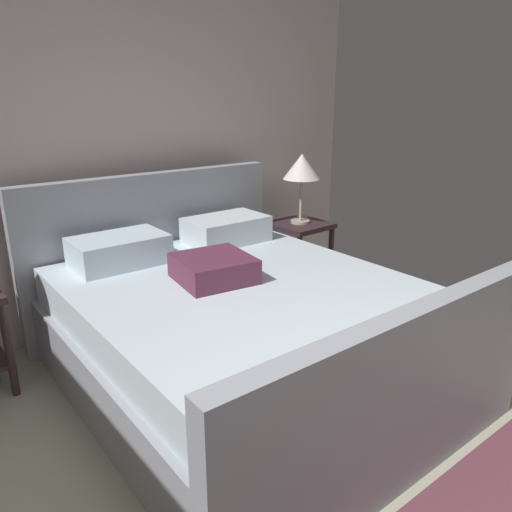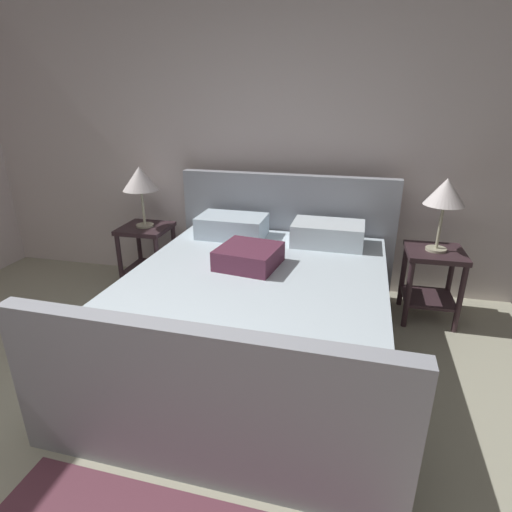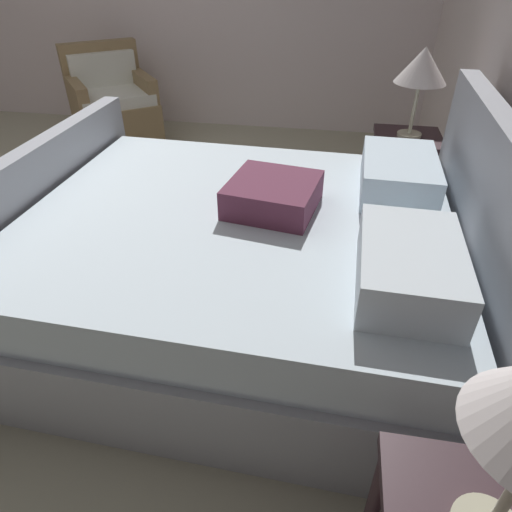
{
  "view_description": "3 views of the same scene",
  "coord_description": "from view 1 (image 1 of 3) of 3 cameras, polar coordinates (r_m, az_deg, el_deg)",
  "views": [
    {
      "loc": [
        -1.1,
        -0.51,
        1.63
      ],
      "look_at": [
        0.72,
        1.67,
        0.69
      ],
      "focal_mm": 34.38,
      "sensor_mm": 36.0,
      "label": 1
    },
    {
      "loc": [
        1.02,
        -0.95,
        1.74
      ],
      "look_at": [
        0.51,
        1.35,
        0.82
      ],
      "focal_mm": 28.83,
      "sensor_mm": 36.0,
      "label": 2
    },
    {
      "loc": [
        2.3,
        1.9,
        1.68
      ],
      "look_at": [
        0.74,
        1.63,
        0.57
      ],
      "focal_mm": 31.78,
      "sensor_mm": 36.0,
      "label": 3
    }
  ],
  "objects": [
    {
      "name": "bed",
      "position": [
        2.88,
        -2.01,
        -8.12
      ],
      "size": [
        1.98,
        2.3,
        1.11
      ],
      "color": "#9CA0A9",
      "rests_on": "ground"
    },
    {
      "name": "table_lamp_right",
      "position": [
        4.05,
        5.34,
        10.12
      ],
      "size": [
        0.3,
        0.3,
        0.57
      ],
      "color": "#B7B293",
      "rests_on": "nightstand_right"
    },
    {
      "name": "wall_back",
      "position": [
        3.51,
        -22.17,
        13.31
      ],
      "size": [
        5.21,
        0.12,
        2.8
      ],
      "primitive_type": "cube",
      "color": "silver",
      "rests_on": "ground"
    },
    {
      "name": "nightstand_right",
      "position": [
        4.19,
        5.08,
        1.27
      ],
      "size": [
        0.44,
        0.44,
        0.6
      ],
      "color": "#362429",
      "rests_on": "ground"
    }
  ]
}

